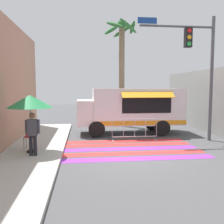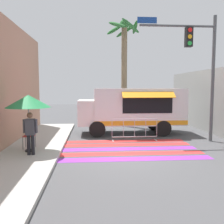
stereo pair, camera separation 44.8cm
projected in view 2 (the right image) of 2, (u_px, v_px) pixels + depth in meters
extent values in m
plane|color=#4C4C4F|center=(126.00, 157.00, 9.46)|extent=(60.00, 60.00, 0.00)
cube|color=purple|center=(127.00, 159.00, 9.12)|extent=(6.40, 0.56, 0.01)
cube|color=red|center=(124.00, 154.00, 9.87)|extent=(6.40, 0.56, 0.01)
cube|color=purple|center=(122.00, 149.00, 10.63)|extent=(6.40, 0.56, 0.01)
cube|color=red|center=(120.00, 145.00, 11.38)|extent=(6.40, 0.56, 0.01)
cube|color=red|center=(118.00, 141.00, 12.13)|extent=(6.40, 0.56, 0.01)
cube|color=white|center=(138.00, 106.00, 14.11)|extent=(4.99, 2.15, 2.00)
cube|color=white|center=(94.00, 112.00, 13.95)|extent=(1.76, 1.98, 1.35)
cube|color=#1E232D|center=(79.00, 106.00, 13.85)|extent=(0.06, 1.72, 0.51)
cube|color=black|center=(148.00, 105.00, 13.04)|extent=(2.64, 0.03, 0.90)
cube|color=orange|center=(149.00, 95.00, 12.78)|extent=(2.74, 0.43, 0.31)
cube|color=orange|center=(142.00, 123.00, 13.12)|extent=(4.99, 0.01, 0.24)
cylinder|color=black|center=(97.00, 129.00, 13.06)|extent=(0.86, 0.22, 0.86)
cylinder|color=black|center=(97.00, 124.00, 15.02)|extent=(0.86, 0.22, 0.86)
cylinder|color=black|center=(163.00, 128.00, 13.33)|extent=(0.86, 0.22, 0.86)
cylinder|color=black|center=(154.00, 123.00, 15.29)|extent=(0.86, 0.22, 0.86)
cylinder|color=#515456|center=(213.00, 80.00, 11.90)|extent=(0.16, 0.16, 5.97)
cylinder|color=#515456|center=(178.00, 26.00, 11.52)|extent=(3.57, 0.11, 0.11)
cube|color=black|center=(189.00, 37.00, 11.58)|extent=(0.32, 0.28, 0.90)
cylinder|color=red|center=(190.00, 30.00, 11.41)|extent=(0.20, 0.02, 0.20)
cylinder|color=#F2A519|center=(190.00, 37.00, 11.44)|extent=(0.20, 0.02, 0.20)
cylinder|color=green|center=(190.00, 43.00, 11.47)|extent=(0.20, 0.02, 0.20)
cube|color=navy|center=(147.00, 20.00, 11.37)|extent=(0.90, 0.02, 0.28)
cylinder|color=black|center=(30.00, 151.00, 9.74)|extent=(0.36, 0.36, 0.06)
cylinder|color=#B2B2B7|center=(29.00, 123.00, 9.64)|extent=(0.04, 0.04, 2.21)
cone|color=#268C4C|center=(28.00, 101.00, 9.55)|extent=(1.71, 1.71, 0.48)
cylinder|color=#4C4C51|center=(23.00, 143.00, 10.00)|extent=(0.02, 0.02, 0.50)
cylinder|color=#4C4C51|center=(33.00, 143.00, 10.03)|extent=(0.02, 0.02, 0.50)
cylinder|color=#4C4C51|center=(26.00, 141.00, 10.40)|extent=(0.02, 0.02, 0.50)
cylinder|color=#4C4C51|center=(35.00, 141.00, 10.44)|extent=(0.02, 0.02, 0.50)
cube|color=#B22626|center=(29.00, 136.00, 10.19)|extent=(0.43, 0.43, 0.03)
cube|color=#B22626|center=(30.00, 129.00, 10.37)|extent=(0.43, 0.03, 0.47)
cylinder|color=black|center=(29.00, 145.00, 9.21)|extent=(0.13, 0.13, 0.74)
cylinder|color=black|center=(33.00, 145.00, 9.22)|extent=(0.13, 0.13, 0.74)
cube|color=#3F3F47|center=(30.00, 127.00, 9.15)|extent=(0.34, 0.20, 0.60)
cylinder|color=#3F3F47|center=(24.00, 126.00, 9.13)|extent=(0.09, 0.09, 0.51)
cylinder|color=#3F3F47|center=(36.00, 126.00, 9.16)|extent=(0.09, 0.09, 0.51)
sphere|color=brown|center=(30.00, 115.00, 9.11)|extent=(0.21, 0.21, 0.21)
cylinder|color=#B7BABF|center=(135.00, 119.00, 12.20)|extent=(2.23, 0.04, 0.04)
cylinder|color=#B7BABF|center=(134.00, 137.00, 12.28)|extent=(2.23, 0.04, 0.04)
cylinder|color=#B7BABF|center=(112.00, 128.00, 12.15)|extent=(0.02, 0.02, 0.87)
cylinder|color=#B7BABF|center=(123.00, 128.00, 12.20)|extent=(0.02, 0.02, 0.87)
cylinder|color=#B7BABF|center=(135.00, 128.00, 12.24)|extent=(0.02, 0.02, 0.87)
cylinder|color=#B7BABF|center=(146.00, 128.00, 12.28)|extent=(0.02, 0.02, 0.87)
cylinder|color=#B7BABF|center=(157.00, 128.00, 12.33)|extent=(0.02, 0.02, 0.87)
cube|color=#B7BABF|center=(113.00, 141.00, 12.22)|extent=(0.06, 0.44, 0.03)
cube|color=#B7BABF|center=(156.00, 140.00, 12.38)|extent=(0.06, 0.44, 0.03)
cylinder|color=#7A664C|center=(124.00, 77.00, 16.65)|extent=(0.38, 0.38, 6.61)
sphere|color=#2D6B33|center=(124.00, 24.00, 16.31)|extent=(0.60, 0.60, 0.60)
ellipsoid|color=#2D6B33|center=(135.00, 27.00, 16.39)|extent=(0.24, 1.40, 0.75)
ellipsoid|color=#2D6B33|center=(126.00, 31.00, 17.08)|extent=(1.44, 0.58, 1.00)
ellipsoid|color=#2D6B33|center=(114.00, 30.00, 16.88)|extent=(1.31, 1.32, 1.02)
ellipsoid|color=#2D6B33|center=(117.00, 25.00, 15.76)|extent=(1.23, 1.21, 0.72)
ellipsoid|color=#2D6B33|center=(131.00, 26.00, 15.70)|extent=(1.37, 0.80, 0.95)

